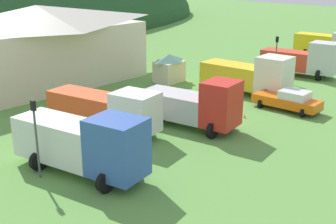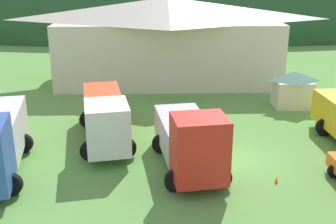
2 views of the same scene
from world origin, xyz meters
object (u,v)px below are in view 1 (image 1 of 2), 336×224
tow_truck_silver (304,59)px  traffic_light_east (276,53)px  box_truck_blue (84,143)px  traffic_cone_near_pickup (309,101)px  heavy_rig_white (107,109)px  crane_truck_red (196,104)px  heavy_rig_striped (251,75)px  traffic_cone_mid_row (245,118)px  flatbed_truck_yellow (325,44)px  depot_building (39,45)px  traffic_light_west (36,131)px  service_pickup_orange (288,100)px  play_shed_cream (169,68)px

tow_truck_silver → traffic_light_east: size_ratio=1.82×
box_truck_blue → traffic_cone_near_pickup: size_ratio=14.47×
heavy_rig_white → tow_truck_silver: size_ratio=1.10×
crane_truck_red → heavy_rig_striped: bearing=92.4°
crane_truck_red → traffic_cone_mid_row: size_ratio=11.48×
traffic_cone_mid_row → heavy_rig_white: bearing=149.3°
heavy_rig_white → flatbed_truck_yellow: flatbed_truck_yellow is taller
tow_truck_silver → traffic_cone_near_pickup: (-8.18, -4.62, -1.79)m
depot_building → traffic_light_east: 22.88m
traffic_light_west → traffic_cone_near_pickup: size_ratio=7.55×
traffic_light_west → heavy_rig_striped: bearing=1.4°
traffic_light_west → heavy_rig_white: bearing=20.1°
tow_truck_silver → traffic_light_west: size_ratio=1.80×
service_pickup_orange → traffic_cone_mid_row: size_ratio=8.21×
box_truck_blue → traffic_cone_near_pickup: 21.41m
play_shed_cream → tow_truck_silver: (11.13, -8.59, 0.37)m
flatbed_truck_yellow → service_pickup_orange: size_ratio=1.29×
box_truck_blue → flatbed_truck_yellow: box_truck_blue is taller
service_pickup_orange → traffic_light_west: 20.24m
flatbed_truck_yellow → traffic_light_west: bearing=-89.8°
traffic_cone_mid_row → traffic_cone_near_pickup: bearing=-12.9°
depot_building → heavy_rig_striped: (10.58, -16.47, -2.08)m
tow_truck_silver → traffic_cone_near_pickup: tow_truck_silver is taller
play_shed_cream → heavy_rig_white: (-13.16, -6.29, 0.26)m
heavy_rig_striped → traffic_cone_mid_row: heavy_rig_striped is taller
depot_building → service_pickup_orange: 23.11m
heavy_rig_striped → flatbed_truck_yellow: heavy_rig_striped is taller
play_shed_cream → traffic_cone_near_pickup: bearing=-77.4°
traffic_light_west → traffic_cone_near_pickup: traffic_light_west is taller
crane_truck_red → service_pickup_orange: 8.59m
play_shed_cream → tow_truck_silver: tow_truck_silver is taller
crane_truck_red → traffic_cone_near_pickup: 11.91m
crane_truck_red → traffic_light_west: size_ratio=1.72×
box_truck_blue → traffic_light_west: (-1.91, 1.53, 0.79)m
flatbed_truck_yellow → traffic_cone_mid_row: 26.42m
heavy_rig_striped → play_shed_cream: bearing=-172.0°
flatbed_truck_yellow → traffic_light_east: 13.71m
depot_building → traffic_cone_near_pickup: bearing=-60.7°
heavy_rig_white → traffic_light_east: bearing=77.6°
depot_building → flatbed_truck_yellow: (30.61, -14.45, -2.08)m
heavy_rig_striped → traffic_light_west: (-21.62, -0.53, 0.87)m
crane_truck_red → traffic_cone_near_pickup: size_ratio=12.95×
service_pickup_orange → tow_truck_silver: bearing=109.8°
flatbed_truck_yellow → traffic_cone_mid_row: (-25.83, -5.26, -1.77)m
tow_truck_silver → heavy_rig_white: bearing=-101.7°
traffic_cone_mid_row → depot_building: bearing=103.6°
flatbed_truck_yellow → traffic_cone_near_pickup: bearing=-72.9°
traffic_cone_near_pickup → tow_truck_silver: bearing=29.5°
traffic_cone_near_pickup → play_shed_cream: bearing=102.6°
depot_building → crane_truck_red: (0.63, -18.32, -2.13)m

